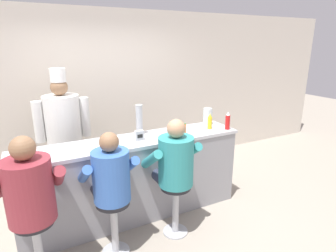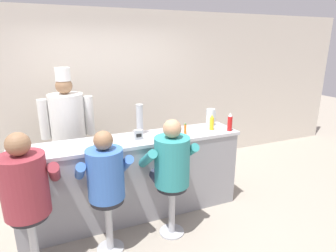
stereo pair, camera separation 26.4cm
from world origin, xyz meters
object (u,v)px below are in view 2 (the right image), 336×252
object	(u,v)px
ketchup_bottle_red	(230,122)
diner_seated_blue	(105,178)
mustard_bottle_yellow	(212,123)
breakfast_plate	(103,144)
cereal_bowl	(36,154)
diner_seated_teal	(171,164)
napkin_dispenser_chrome	(138,135)
cook_in_whites_near	(68,128)
coffee_mug_tan	(171,132)
cup_stack_steel	(140,119)
diner_seated_maroon	(25,188)
hot_sauce_bottle_orange	(185,129)
water_pitcher_clear	(211,117)

from	to	relation	value
ketchup_bottle_red	diner_seated_blue	size ratio (longest dim) A/B	0.18
mustard_bottle_yellow	breakfast_plate	size ratio (longest dim) A/B	0.81
cereal_bowl	diner_seated_teal	xyz separation A→B (m)	(1.36, -0.39, -0.20)
napkin_dispenser_chrome	cook_in_whites_near	world-z (taller)	cook_in_whites_near
mustard_bottle_yellow	breakfast_plate	distance (m)	1.47
coffee_mug_tan	diner_seated_teal	xyz separation A→B (m)	(-0.21, -0.49, -0.22)
mustard_bottle_yellow	cup_stack_steel	size ratio (longest dim) A/B	0.55
coffee_mug_tan	cook_in_whites_near	bearing A→B (deg)	143.14
coffee_mug_tan	diner_seated_maroon	world-z (taller)	diner_seated_maroon
coffee_mug_tan	cook_in_whites_near	xyz separation A→B (m)	(-1.19, 0.89, -0.06)
cup_stack_steel	diner_seated_blue	distance (m)	0.98
diner_seated_blue	cook_in_whites_near	distance (m)	1.41
diner_seated_maroon	ketchup_bottle_red	bearing A→B (deg)	8.07
cereal_bowl	diner_seated_blue	xyz separation A→B (m)	(0.63, -0.39, -0.21)
hot_sauce_bottle_orange	water_pitcher_clear	xyz separation A→B (m)	(0.51, 0.23, 0.05)
mustard_bottle_yellow	breakfast_plate	bearing A→B (deg)	-178.69
mustard_bottle_yellow	water_pitcher_clear	distance (m)	0.22
breakfast_plate	cereal_bowl	world-z (taller)	breakfast_plate
water_pitcher_clear	diner_seated_blue	distance (m)	1.80
coffee_mug_tan	cup_stack_steel	xyz separation A→B (m)	(-0.35, 0.20, 0.15)
napkin_dispenser_chrome	diner_seated_teal	bearing A→B (deg)	-64.79
ketchup_bottle_red	diner_seated_teal	xyz separation A→B (m)	(-1.01, -0.35, -0.29)
water_pitcher_clear	diner_seated_blue	size ratio (longest dim) A/B	0.17
hot_sauce_bottle_orange	breakfast_plate	xyz separation A→B (m)	(-1.06, -0.01, -0.05)
napkin_dispenser_chrome	coffee_mug_tan	bearing A→B (deg)	0.70
water_pitcher_clear	breakfast_plate	bearing A→B (deg)	-171.59
ketchup_bottle_red	diner_seated_teal	size ratio (longest dim) A/B	0.18
breakfast_plate	coffee_mug_tan	xyz separation A→B (m)	(0.87, 0.04, 0.03)
ketchup_bottle_red	breakfast_plate	bearing A→B (deg)	176.74
cereal_bowl	coffee_mug_tan	bearing A→B (deg)	3.58
ketchup_bottle_red	napkin_dispenser_chrome	size ratio (longest dim) A/B	2.07
breakfast_plate	diner_seated_teal	xyz separation A→B (m)	(0.66, -0.45, -0.19)
water_pitcher_clear	mustard_bottle_yellow	bearing A→B (deg)	-116.62
breakfast_plate	cup_stack_steel	distance (m)	0.60
coffee_mug_tan	napkin_dispenser_chrome	bearing A→B (deg)	-179.30
cup_stack_steel	diner_seated_teal	distance (m)	0.79
diner_seated_blue	diner_seated_teal	xyz separation A→B (m)	(0.73, 0.00, 0.02)
diner_seated_teal	cook_in_whites_near	xyz separation A→B (m)	(-0.98, 1.38, 0.15)
breakfast_plate	coffee_mug_tan	world-z (taller)	coffee_mug_tan
ketchup_bottle_red	hot_sauce_bottle_orange	xyz separation A→B (m)	(-0.61, 0.10, -0.05)
water_pitcher_clear	diner_seated_teal	size ratio (longest dim) A/B	0.17
mustard_bottle_yellow	cook_in_whites_near	bearing A→B (deg)	153.38
water_pitcher_clear	cook_in_whites_near	bearing A→B (deg)	159.71
cereal_bowl	napkin_dispenser_chrome	size ratio (longest dim) A/B	1.15
diner_seated_blue	diner_seated_teal	distance (m)	0.73
napkin_dispenser_chrome	water_pitcher_clear	bearing A→B (deg)	9.95
napkin_dispenser_chrome	diner_seated_maroon	world-z (taller)	diner_seated_maroon
hot_sauce_bottle_orange	breakfast_plate	size ratio (longest dim) A/B	0.51
hot_sauce_bottle_orange	diner_seated_blue	distance (m)	1.24
ketchup_bottle_red	cereal_bowl	size ratio (longest dim) A/B	1.80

